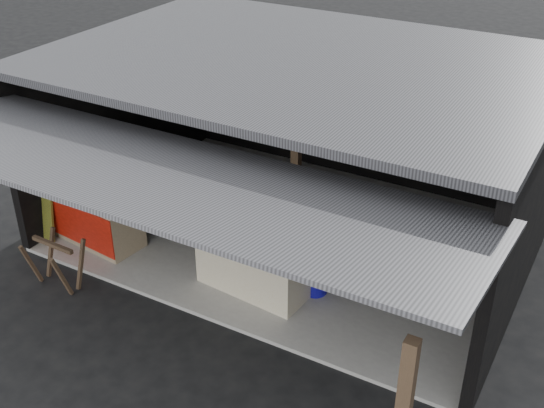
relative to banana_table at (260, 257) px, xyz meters
The scene contains 13 objects.
ground 1.17m from the banana_table, 100.87° to the right, with size 80.00×80.00×0.00m, color black.
concrete_slab 1.56m from the banana_table, 97.62° to the left, with size 7.00×5.00×0.06m, color gray.
shophouse 2.40m from the banana_table, 96.26° to the left, with size 7.40×7.29×3.02m.
banana_table is the anchor object (origin of this frame).
banana_pile 0.55m from the banana_table, behind, with size 1.53×0.92×0.18m, color yellow, non-canonical shape.
white_crate 0.94m from the banana_table, 84.55° to the left, with size 0.86×0.63×0.91m.
neighbor_stall 2.88m from the banana_table, behind, with size 1.60×0.86×1.58m.
green_signboard 3.79m from the banana_table, behind, with size 0.63×0.04×0.94m, color black.
sawhorse 2.94m from the banana_table, 150.66° to the right, with size 0.77×0.67×0.74m.
water_barrel 0.84m from the banana_table, 15.21° to the left, with size 0.35×0.35×0.51m, color #120E9A.
plastic_chair 2.62m from the banana_table, 38.87° to the left, with size 0.44×0.44×0.79m.
magenta_rug 1.97m from the banana_table, 39.83° to the left, with size 1.50×1.00×0.01m, color #6A1749.
picture_frames 4.13m from the banana_table, 95.37° to the left, with size 1.62×0.04×0.46m.
Camera 1 is at (4.35, -5.92, 5.98)m, focal length 45.00 mm.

